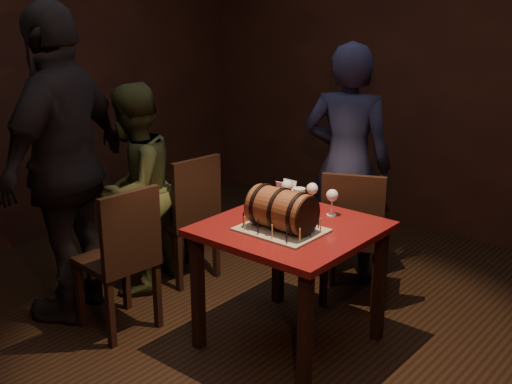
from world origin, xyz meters
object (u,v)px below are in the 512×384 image
pint_of_ale (299,201)px  wine_glass_right (332,196)px  wine_glass_mid (312,190)px  person_left_front (66,165)px  person_left_rear (134,190)px  chair_left_front (123,253)px  chair_back (353,231)px  barrel_cake (282,209)px  wine_glass_left (287,187)px  person_back (347,165)px  chair_left_rear (189,212)px  pub_table (291,244)px

pint_of_ale → wine_glass_right: bearing=23.2°
wine_glass_mid → person_left_front: (-1.24, -0.88, 0.12)m
person_left_rear → chair_left_front: bearing=26.4°
chair_back → chair_left_front: size_ratio=1.00×
chair_left_front → barrel_cake: bearing=26.6°
wine_glass_left → person_back: person_back is taller
wine_glass_mid → barrel_cake: bearing=-77.7°
chair_left_rear → chair_left_front: bearing=-73.6°
person_back → person_left_rear: person_back is taller
wine_glass_mid → chair_left_front: bearing=-131.9°
pub_table → wine_glass_right: size_ratio=5.59×
wine_glass_mid → person_back: size_ratio=0.09×
pint_of_ale → wine_glass_left: bearing=155.5°
chair_left_front → person_left_rear: 0.66m
person_back → person_left_front: person_left_front is taller
pub_table → person_left_front: bearing=-157.1°
pint_of_ale → person_left_front: bearing=-147.7°
wine_glass_left → person_left_front: (-1.08, -0.84, 0.12)m
wine_glass_right → chair_left_front: 1.29m
wine_glass_left → person_left_rear: size_ratio=0.11×
barrel_cake → person_left_front: 1.41m
person_left_front → wine_glass_left: bearing=106.6°
pub_table → pint_of_ale: 0.30m
person_left_rear → person_left_front: person_left_front is taller
wine_glass_left → person_left_front: bearing=-142.3°
pint_of_ale → person_left_front: size_ratio=0.08×
chair_back → person_left_rear: (-1.29, -0.74, 0.20)m
wine_glass_mid → pint_of_ale: 0.12m
wine_glass_left → person_back: size_ratio=0.09×
pub_table → wine_glass_left: wine_glass_left is taller
wine_glass_left → wine_glass_right: 0.32m
pint_of_ale → person_back: (-0.15, 0.78, 0.03)m
chair_left_rear → pub_table: bearing=-12.8°
chair_back → person_left_front: bearing=-137.6°
barrel_cake → wine_glass_right: (0.07, 0.39, -0.01)m
pub_table → chair_left_rear: bearing=167.2°
wine_glass_left → wine_glass_right: (0.32, 0.01, 0.00)m
barrel_cake → wine_glass_left: 0.45m
barrel_cake → person_back: (-0.26, 1.10, -0.02)m
barrel_cake → chair_left_rear: 1.20m
wine_glass_mid → pint_of_ale: size_ratio=1.07×
wine_glass_left → wine_glass_right: same height
person_back → chair_left_rear: bearing=22.0°
pint_of_ale → chair_left_front: size_ratio=0.16×
barrel_cake → pint_of_ale: barrel_cake is taller
chair_left_front → person_back: size_ratio=0.55×
wine_glass_right → chair_left_front: chair_left_front is taller
pub_table → barrel_cake: 0.26m
wine_glass_right → pub_table: bearing=-105.6°
person_left_front → person_left_rear: bearing=153.4°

